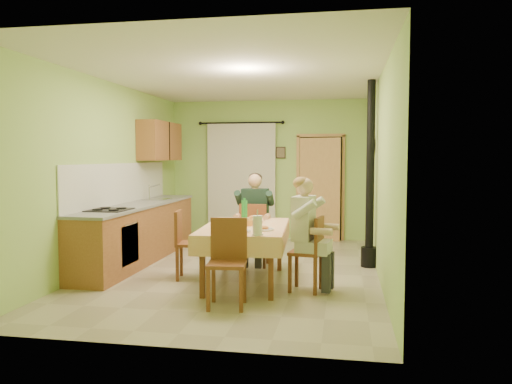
% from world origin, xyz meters
% --- Properties ---
extents(floor, '(4.00, 6.00, 0.01)m').
position_xyz_m(floor, '(0.00, 0.00, 0.00)').
color(floor, tan).
rests_on(floor, ground).
extents(room_shell, '(4.04, 6.04, 2.82)m').
position_xyz_m(room_shell, '(0.00, 0.00, 1.82)').
color(room_shell, '#ABD56D').
rests_on(room_shell, ground).
extents(kitchen_run, '(0.64, 3.64, 1.56)m').
position_xyz_m(kitchen_run, '(-1.71, 0.40, 0.48)').
color(kitchen_run, brown).
rests_on(kitchen_run, ground).
extents(upper_cabinets, '(0.35, 1.40, 0.70)m').
position_xyz_m(upper_cabinets, '(-1.82, 1.70, 1.95)').
color(upper_cabinets, brown).
rests_on(upper_cabinets, room_shell).
extents(curtain, '(1.70, 0.07, 2.22)m').
position_xyz_m(curtain, '(-0.55, 2.90, 1.26)').
color(curtain, black).
rests_on(curtain, ground).
extents(doorway, '(0.96, 0.21, 2.15)m').
position_xyz_m(doorway, '(1.05, 2.94, 1.05)').
color(doorway, black).
rests_on(doorway, ground).
extents(dining_table, '(1.20, 1.87, 0.76)m').
position_xyz_m(dining_table, '(0.24, -0.68, 0.38)').
color(dining_table, '#EAAC7A').
rests_on(dining_table, ground).
extents(tableware, '(0.83, 1.64, 0.33)m').
position_xyz_m(tableware, '(0.28, -0.78, 0.81)').
color(tableware, white).
rests_on(tableware, dining_table).
extents(chair_far, '(0.41, 0.41, 0.96)m').
position_xyz_m(chair_far, '(0.18, 0.35, 0.29)').
color(chair_far, brown).
rests_on(chair_far, ground).
extents(chair_near, '(0.45, 0.45, 0.97)m').
position_xyz_m(chair_near, '(0.25, -1.75, 0.29)').
color(chair_near, brown).
rests_on(chair_near, ground).
extents(chair_right, '(0.43, 0.43, 0.93)m').
position_xyz_m(chair_right, '(1.07, -0.94, 0.29)').
color(chair_right, brown).
rests_on(chair_right, ground).
extents(chair_left, '(0.43, 0.43, 0.93)m').
position_xyz_m(chair_left, '(-0.55, -0.59, 0.29)').
color(chair_left, brown).
rests_on(chair_left, ground).
extents(man_far, '(0.58, 0.47, 1.39)m').
position_xyz_m(man_far, '(0.18, 0.37, 0.88)').
color(man_far, '#192D23').
rests_on(man_far, chair_far).
extents(man_right, '(0.52, 0.62, 1.39)m').
position_xyz_m(man_right, '(1.06, -0.94, 0.88)').
color(man_right, beige).
rests_on(man_right, chair_right).
extents(stove_flue, '(0.24, 0.24, 2.80)m').
position_xyz_m(stove_flue, '(1.90, 0.60, 1.02)').
color(stove_flue, black).
rests_on(stove_flue, ground).
extents(picture_back, '(0.19, 0.03, 0.23)m').
position_xyz_m(picture_back, '(0.25, 2.97, 1.75)').
color(picture_back, black).
rests_on(picture_back, room_shell).
extents(picture_right, '(0.03, 0.31, 0.21)m').
position_xyz_m(picture_right, '(1.97, 1.20, 1.85)').
color(picture_right, brown).
rests_on(picture_right, room_shell).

